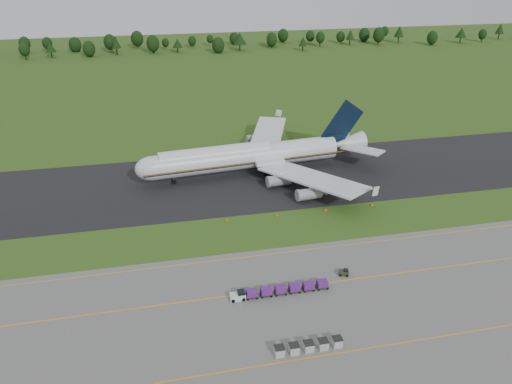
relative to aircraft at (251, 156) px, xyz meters
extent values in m
plane|color=#2E5018|center=(-3.84, -32.02, -5.46)|extent=(600.00, 600.00, 0.00)
cube|color=#62635E|center=(-3.84, -66.02, -5.43)|extent=(300.00, 52.00, 0.06)
cube|color=black|center=(-3.84, -4.02, -5.42)|extent=(300.00, 40.00, 0.08)
cube|color=#E5A20D|center=(-3.84, -54.02, -5.39)|extent=(300.00, 0.25, 0.01)
cube|color=#E5A20D|center=(-3.84, -72.02, -5.39)|extent=(300.00, 0.20, 0.01)
cube|color=#E5A20D|center=(-3.84, -42.02, -5.39)|extent=(120.00, 0.20, 0.01)
cylinder|color=black|center=(-94.29, 186.89, -3.50)|extent=(0.70, 0.70, 3.91)
sphere|color=#1B3512|center=(-94.29, 186.89, 0.51)|extent=(6.11, 6.11, 6.11)
cylinder|color=black|center=(-80.68, 190.52, -3.83)|extent=(0.70, 0.70, 3.26)
cone|color=#1B3512|center=(-80.68, 190.52, 0.70)|extent=(5.92, 5.92, 5.79)
cylinder|color=black|center=(-58.86, 188.38, -3.91)|extent=(0.70, 0.70, 3.09)
sphere|color=#1B3512|center=(-58.86, 188.38, -0.74)|extent=(7.20, 7.20, 7.20)
cylinder|color=black|center=(-43.25, 191.06, -3.43)|extent=(0.70, 0.70, 4.05)
cone|color=#1B3512|center=(-43.25, 191.06, 2.18)|extent=(5.56, 5.56, 7.19)
cylinder|color=black|center=(-21.49, 191.53, -3.51)|extent=(0.70, 0.70, 3.89)
sphere|color=#1B3512|center=(-21.49, 191.53, 0.48)|extent=(7.79, 7.79, 7.79)
cylinder|color=black|center=(-6.70, 191.50, -3.95)|extent=(0.70, 0.70, 3.01)
cone|color=#1B3512|center=(-6.70, 191.50, 0.23)|extent=(6.09, 6.09, 5.36)
cylinder|color=black|center=(17.66, 184.78, -3.97)|extent=(0.70, 0.70, 2.98)
sphere|color=#1B3512|center=(17.66, 184.78, -0.91)|extent=(7.64, 7.64, 7.64)
cylinder|color=black|center=(32.07, 189.64, -3.47)|extent=(0.70, 0.70, 3.97)
cone|color=#1B3512|center=(32.07, 189.64, 2.03)|extent=(8.37, 8.37, 7.05)
cylinder|color=black|center=(54.24, 195.71, -3.86)|extent=(0.70, 0.70, 3.20)
sphere|color=#1B3512|center=(54.24, 195.71, -0.56)|extent=(6.66, 6.66, 6.66)
cylinder|color=black|center=(70.61, 180.16, -3.91)|extent=(0.70, 0.70, 3.10)
cone|color=#1B3512|center=(70.61, 180.16, 0.40)|extent=(5.58, 5.58, 5.51)
cylinder|color=black|center=(86.24, 192.79, -3.56)|extent=(0.70, 0.70, 3.80)
sphere|color=#1B3512|center=(86.24, 192.79, 0.35)|extent=(5.87, 5.87, 5.87)
cylinder|color=black|center=(107.57, 194.17, -3.68)|extent=(0.70, 0.70, 3.55)
cone|color=#1B3512|center=(107.57, 194.17, 1.25)|extent=(5.64, 5.64, 6.31)
cylinder|color=black|center=(126.14, 190.28, -3.31)|extent=(0.70, 0.70, 4.29)
sphere|color=#1B3512|center=(126.14, 190.28, 1.09)|extent=(7.64, 7.64, 7.64)
cylinder|color=black|center=(142.96, 194.67, -3.40)|extent=(0.70, 0.70, 4.11)
cone|color=#1B3512|center=(142.96, 194.67, 2.31)|extent=(6.56, 6.56, 7.31)
cylinder|color=black|center=(160.79, 182.19, -3.88)|extent=(0.70, 0.70, 3.16)
sphere|color=#1B3512|center=(160.79, 182.19, -0.63)|extent=(6.86, 6.86, 6.86)
cylinder|color=black|center=(184.03, 185.43, -3.63)|extent=(0.70, 0.70, 3.66)
cone|color=#1B3512|center=(184.03, 185.43, 1.46)|extent=(7.35, 7.35, 6.51)
cylinder|color=black|center=(201.18, 186.48, -3.78)|extent=(0.70, 0.70, 3.36)
sphere|color=#1B3512|center=(201.18, 186.48, -0.32)|extent=(5.41, 5.41, 5.41)
cylinder|color=black|center=(219.88, 194.04, -3.53)|extent=(0.70, 0.70, 3.86)
cone|color=#1B3512|center=(219.88, 194.04, 1.84)|extent=(5.98, 5.98, 6.87)
cylinder|color=silver|center=(-1.24, -0.13, -0.19)|extent=(53.01, 11.84, 6.53)
cylinder|color=silver|center=(-10.26, -1.05, 1.35)|extent=(31.21, 8.20, 5.10)
sphere|color=silver|center=(-27.41, -2.80, -0.19)|extent=(6.53, 6.53, 6.53)
cone|color=silver|center=(29.90, 3.05, 0.26)|extent=(10.56, 7.19, 6.21)
cube|color=#B6761B|center=(-0.91, -3.39, -0.74)|extent=(57.77, 5.95, 0.32)
cube|color=silver|center=(12.66, -16.13, -1.01)|extent=(23.98, 30.99, 0.50)
cube|color=silver|center=(9.14, 18.35, -1.01)|extent=(19.16, 32.08, 0.50)
cylinder|color=gray|center=(5.29, -10.95, -3.28)|extent=(6.61, 3.53, 2.90)
cylinder|color=gray|center=(10.65, -20.44, -3.28)|extent=(6.61, 3.53, 2.90)
cylinder|color=gray|center=(2.97, 11.79, -3.28)|extent=(6.61, 3.53, 2.90)
cylinder|color=gray|center=(6.31, 22.17, -3.28)|extent=(6.61, 3.53, 2.90)
cube|color=black|center=(27.66, 2.82, 6.37)|extent=(13.21, 1.84, 14.57)
cube|color=silver|center=(31.95, -3.58, 0.53)|extent=(11.17, 12.38, 0.41)
cube|color=silver|center=(30.56, 9.96, 0.53)|extent=(9.68, 12.79, 0.41)
cylinder|color=slate|center=(-22.00, -2.24, -4.46)|extent=(0.33, 0.33, 2.00)
cylinder|color=black|center=(-22.00, -2.24, -4.87)|extent=(1.26, 0.93, 1.18)
cylinder|color=slate|center=(4.59, -3.63, -4.46)|extent=(0.33, 0.33, 2.00)
cylinder|color=black|center=(4.59, -3.63, -4.87)|extent=(1.26, 0.93, 1.18)
cylinder|color=slate|center=(3.76, 4.49, -4.46)|extent=(0.33, 0.33, 2.00)
cylinder|color=black|center=(3.76, 4.49, -4.87)|extent=(1.26, 0.93, 1.18)
cube|color=silver|center=(-13.97, -55.31, -4.80)|extent=(2.82, 1.52, 1.19)
cylinder|color=black|center=(-14.95, -56.07, -5.07)|extent=(0.65, 0.24, 0.65)
cube|color=black|center=(-11.37, -55.31, -5.02)|extent=(2.17, 1.63, 0.13)
cube|color=#511E71|center=(-11.37, -55.31, -4.37)|extent=(1.95, 1.52, 1.19)
cylinder|color=black|center=(-12.24, -56.07, -5.21)|extent=(0.37, 0.16, 0.37)
cube|color=black|center=(-8.66, -55.31, -5.02)|extent=(2.17, 1.63, 0.13)
cube|color=#511E71|center=(-8.66, -55.31, -4.37)|extent=(1.95, 1.52, 1.19)
cylinder|color=black|center=(-9.53, -56.07, -5.21)|extent=(0.37, 0.16, 0.37)
cube|color=black|center=(-5.95, -55.31, -5.02)|extent=(2.17, 1.63, 0.13)
cube|color=#511E71|center=(-5.95, -55.31, -4.37)|extent=(1.95, 1.52, 1.19)
cylinder|color=black|center=(-6.82, -56.07, -5.21)|extent=(0.37, 0.16, 0.37)
cube|color=black|center=(-3.24, -55.31, -5.02)|extent=(2.17, 1.63, 0.13)
cube|color=#511E71|center=(-3.24, -55.31, -4.37)|extent=(1.95, 1.52, 1.19)
cylinder|color=black|center=(-4.11, -56.07, -5.21)|extent=(0.37, 0.16, 0.37)
cube|color=black|center=(-0.53, -55.31, -5.02)|extent=(2.17, 1.63, 0.13)
cube|color=#511E71|center=(-0.53, -55.31, -4.37)|extent=(1.95, 1.52, 1.19)
cylinder|color=black|center=(-1.40, -56.07, -5.21)|extent=(0.37, 0.16, 0.37)
cube|color=black|center=(2.18, -55.31, -5.02)|extent=(2.17, 1.63, 0.13)
cube|color=#511E71|center=(2.18, -55.31, -4.37)|extent=(1.95, 1.52, 1.19)
cylinder|color=black|center=(1.31, -56.07, -5.21)|extent=(0.37, 0.16, 0.37)
cylinder|color=black|center=(-13.97, -55.31, -5.07)|extent=(0.65, 0.24, 0.65)
cube|color=#282F21|center=(7.68, -52.28, -4.89)|extent=(2.08, 1.60, 1.01)
cylinder|color=black|center=(7.04, -52.83, -5.14)|extent=(0.52, 0.18, 0.52)
cylinder|color=black|center=(8.33, -51.73, -5.14)|extent=(0.52, 0.18, 0.52)
cube|color=#AAAAAA|center=(-10.07, -70.37, -4.65)|extent=(1.50, 1.50, 1.50)
cube|color=black|center=(-10.07, -70.37, -3.86)|extent=(1.59, 1.59, 0.07)
cube|color=#AAAAAA|center=(-7.67, -70.37, -4.65)|extent=(1.50, 1.50, 1.50)
cube|color=black|center=(-7.67, -70.37, -3.86)|extent=(1.59, 1.59, 0.07)
cube|color=#AAAAAA|center=(-5.27, -70.37, -4.65)|extent=(1.50, 1.50, 1.50)
cube|color=black|center=(-5.27, -70.37, -3.86)|extent=(1.59, 1.59, 0.07)
cube|color=#AAAAAA|center=(-2.87, -70.37, -4.65)|extent=(1.50, 1.50, 1.50)
cube|color=black|center=(-2.87, -70.37, -3.86)|extent=(1.59, 1.59, 0.07)
cube|color=#AAAAAA|center=(-0.47, -70.37, -4.65)|extent=(1.50, 1.50, 1.50)
cube|color=black|center=(-0.47, -70.37, -3.86)|extent=(1.59, 1.59, 0.07)
cube|color=#FF6708|center=(-11.25, -26.30, -5.16)|extent=(0.50, 0.12, 0.60)
cube|color=black|center=(-11.25, -26.30, -5.44)|extent=(0.30, 0.30, 0.04)
cube|color=#FF6708|center=(0.94, -26.30, -5.16)|extent=(0.50, 0.12, 0.60)
cube|color=black|center=(0.94, -26.30, -5.44)|extent=(0.30, 0.30, 0.04)
cube|color=#FF6708|center=(13.12, -26.30, -5.16)|extent=(0.50, 0.12, 0.60)
cube|color=black|center=(13.12, -26.30, -5.44)|extent=(0.30, 0.30, 0.04)
cube|color=#FF6708|center=(25.31, -26.30, -5.16)|extent=(0.50, 0.12, 0.60)
cube|color=black|center=(25.31, -26.30, -5.44)|extent=(0.30, 0.30, 0.04)
camera|label=1|loc=(-26.22, -127.61, 52.10)|focal=35.00mm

